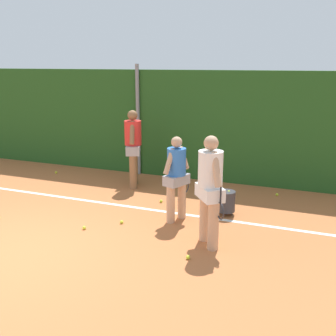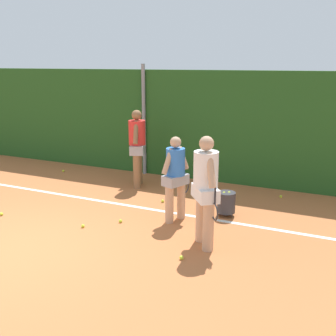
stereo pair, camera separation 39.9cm
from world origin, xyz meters
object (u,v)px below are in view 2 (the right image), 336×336
object	(u,v)px
tennis_ball_1	(63,171)
tennis_ball_3	(281,197)
player_midcourt	(176,175)
tennis_ball_5	(181,258)
player_backcourt_far	(137,144)
tennis_ball_2	(120,221)
tennis_ball_0	(1,214)
ball_hopper	(226,202)
tennis_ball_7	(163,201)
player_foreground_near	(206,186)
tennis_ball_4	(83,226)

from	to	relation	value
tennis_ball_1	tennis_ball_3	size ratio (longest dim) A/B	1.00
player_midcourt	tennis_ball_5	size ratio (longest dim) A/B	25.21
player_midcourt	tennis_ball_5	world-z (taller)	player_midcourt
tennis_ball_1	tennis_ball_5	size ratio (longest dim) A/B	1.00
player_backcourt_far	tennis_ball_2	bearing A→B (deg)	-1.77
tennis_ball_0	tennis_ball_3	distance (m)	6.05
ball_hopper	tennis_ball_5	bearing A→B (deg)	-93.66
tennis_ball_5	ball_hopper	bearing A→B (deg)	86.34
player_backcourt_far	tennis_ball_0	bearing A→B (deg)	-50.40
tennis_ball_3	tennis_ball_7	world-z (taller)	same
tennis_ball_0	tennis_ball_1	distance (m)	3.29
player_foreground_near	player_backcourt_far	xyz separation A→B (m)	(-2.60, 2.49, 0.01)
tennis_ball_2	tennis_ball_7	size ratio (longest dim) A/B	1.00
tennis_ball_2	tennis_ball_5	world-z (taller)	same
player_foreground_near	tennis_ball_0	bearing A→B (deg)	-122.53
player_backcourt_far	tennis_ball_5	xyz separation A→B (m)	(2.44, -3.11, -1.03)
tennis_ball_4	tennis_ball_7	xyz separation A→B (m)	(0.79, 1.85, 0.00)
player_midcourt	tennis_ball_2	bearing A→B (deg)	143.13
player_midcourt	tennis_ball_5	bearing A→B (deg)	-131.61
player_midcourt	tennis_ball_4	bearing A→B (deg)	147.95
player_foreground_near	tennis_ball_5	world-z (taller)	player_foreground_near
player_foreground_near	player_backcourt_far	size ratio (longest dim) A/B	0.99
player_midcourt	ball_hopper	world-z (taller)	player_midcourt
player_backcourt_far	ball_hopper	bearing A→B (deg)	46.00
player_midcourt	tennis_ball_2	size ratio (longest dim) A/B	25.21
player_foreground_near	ball_hopper	xyz separation A→B (m)	(-0.03, 1.43, -0.76)
ball_hopper	tennis_ball_7	world-z (taller)	ball_hopper
tennis_ball_2	tennis_ball_5	bearing A→B (deg)	-28.45
player_foreground_near	player_midcourt	bearing A→B (deg)	-171.08
tennis_ball_3	tennis_ball_7	size ratio (longest dim) A/B	1.00
player_backcourt_far	tennis_ball_2	world-z (taller)	player_backcourt_far
player_backcourt_far	ball_hopper	world-z (taller)	player_backcourt_far
ball_hopper	tennis_ball_2	distance (m)	2.13
tennis_ball_2	tennis_ball_7	world-z (taller)	same
ball_hopper	tennis_ball_7	bearing A→B (deg)	172.78
ball_hopper	tennis_ball_1	world-z (taller)	ball_hopper
tennis_ball_1	tennis_ball_3	xyz separation A→B (m)	(5.95, 0.25, 0.00)
tennis_ball_5	tennis_ball_2	bearing A→B (deg)	151.55
tennis_ball_0	tennis_ball_7	bearing A→B (deg)	37.31
player_midcourt	tennis_ball_7	world-z (taller)	player_midcourt
tennis_ball_3	tennis_ball_5	xyz separation A→B (m)	(-0.98, -3.62, 0.00)
tennis_ball_4	tennis_ball_5	bearing A→B (deg)	-10.35
player_backcourt_far	tennis_ball_5	size ratio (longest dim) A/B	28.73
player_foreground_near	tennis_ball_0	world-z (taller)	player_foreground_near
player_midcourt	player_foreground_near	bearing A→B (deg)	-111.06
player_foreground_near	tennis_ball_2	xyz separation A→B (m)	(-1.79, 0.26, -1.02)
tennis_ball_5	tennis_ball_7	xyz separation A→B (m)	(-1.36, 2.24, 0.00)
player_backcourt_far	player_foreground_near	bearing A→B (deg)	24.55
tennis_ball_1	tennis_ball_5	xyz separation A→B (m)	(4.97, -3.37, 0.00)
player_foreground_near	player_midcourt	world-z (taller)	player_foreground_near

